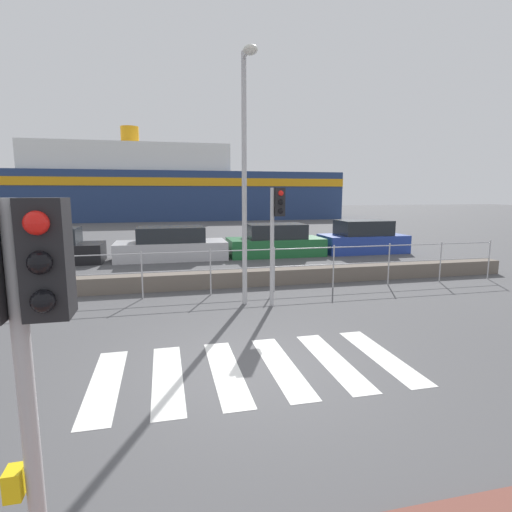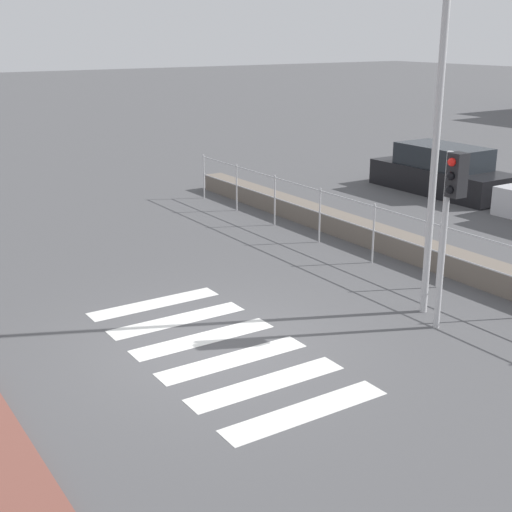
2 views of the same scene
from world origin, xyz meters
The scene contains 12 objects.
ground_plane centered at (0.00, 0.00, 0.00)m, with size 160.00×160.00×0.00m, color #4C4C4F.
crosswalk centered at (0.11, 0.00, 0.00)m, with size 4.95×2.40×0.01m.
seawall centered at (0.00, 5.74, 0.23)m, with size 20.14×0.55×0.46m.
harbor_fence centered at (0.00, 4.87, 0.83)m, with size 18.17×0.04×1.27m.
traffic_light_near centered at (-2.04, -3.43, 2.15)m, with size 0.58×0.41×2.75m.
traffic_light_far centered at (1.45, 3.42, 2.13)m, with size 0.34×0.32×2.90m.
streetlamp centered at (0.73, 3.60, 3.72)m, with size 0.32×0.98×6.01m.
ferry_boat centered at (-0.85, 38.19, 3.26)m, with size 35.22×8.20×9.49m.
parked_car_black centered at (-5.86, 11.24, 0.60)m, with size 4.48×1.72×1.41m.
parked_car_silver centered at (-0.92, 11.24, 0.59)m, with size 4.60×1.89×1.38m.
parked_car_green centered at (3.66, 11.24, 0.61)m, with size 4.24×1.85×1.42m.
parked_car_blue centered at (7.95, 11.24, 0.65)m, with size 3.92×1.90×1.52m.
Camera 1 is at (-1.22, -5.86, 2.77)m, focal length 28.00 mm.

